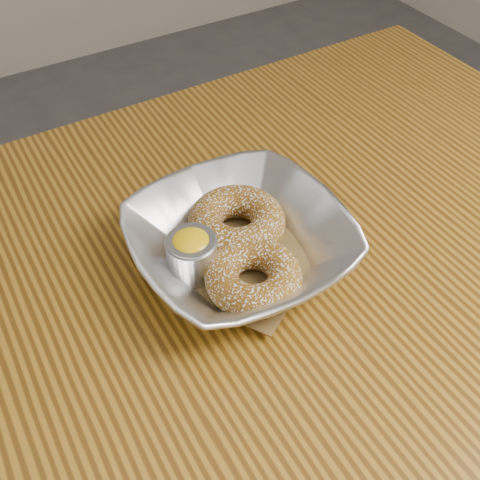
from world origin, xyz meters
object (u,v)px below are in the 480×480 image
donut_back (237,222)px  donut_front (253,277)px  ramekin (192,254)px  serving_bowl (240,243)px  table (190,417)px

donut_back → donut_front: donut_back is taller
ramekin → serving_bowl: bearing=-5.1°
donut_front → ramekin: (-0.04, 0.05, 0.01)m
donut_back → ramekin: size_ratio=1.98×
serving_bowl → donut_back: serving_bowl is taller
donut_front → table: bearing=-159.1°
serving_bowl → donut_back: 0.03m
donut_front → ramekin: bearing=128.7°
donut_front → ramekin: 0.06m
donut_back → donut_front: size_ratio=1.08×
serving_bowl → donut_front: size_ratio=2.31×
table → ramekin: 0.17m
donut_back → ramekin: bearing=-161.2°
table → donut_back: size_ratio=12.13×
serving_bowl → ramekin: ramekin is taller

